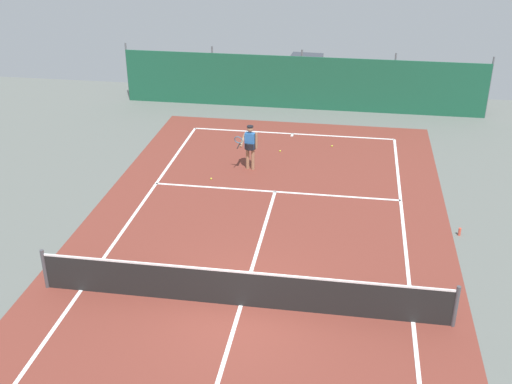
{
  "coord_description": "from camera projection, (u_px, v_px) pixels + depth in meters",
  "views": [
    {
      "loc": [
        2.35,
        -12.44,
        9.27
      ],
      "look_at": [
        -0.34,
        4.48,
        0.9
      ],
      "focal_mm": 44.47,
      "sensor_mm": 36.0,
      "label": 1
    }
  ],
  "objects": [
    {
      "name": "tennis_ball_near_player",
      "position": [
        280.0,
        151.0,
        24.27
      ],
      "size": [
        0.07,
        0.07,
        0.07
      ],
      "primitive_type": "sphere",
      "color": "#CCDB33",
      "rests_on": "ground"
    },
    {
      "name": "court_surface",
      "position": [
        241.0,
        305.0,
        15.44
      ],
      "size": [
        11.02,
        26.6,
        0.01
      ],
      "color": "brown",
      "rests_on": "ground"
    },
    {
      "name": "parked_car",
      "position": [
        305.0,
        74.0,
        31.09
      ],
      "size": [
        2.2,
        4.29,
        1.68
      ],
      "rotation": [
        0.0,
        0.0,
        -0.06
      ],
      "color": "silver",
      "rests_on": "ground"
    },
    {
      "name": "tennis_player",
      "position": [
        250.0,
        144.0,
        22.4
      ],
      "size": [
        0.78,
        0.7,
        1.64
      ],
      "rotation": [
        0.0,
        0.0,
        2.96
      ],
      "color": "#9E7051",
      "rests_on": "ground"
    },
    {
      "name": "back_fence",
      "position": [
        302.0,
        91.0,
        29.06
      ],
      "size": [
        16.3,
        0.98,
        2.7
      ],
      "color": "#195138",
      "rests_on": "ground"
    },
    {
      "name": "tennis_ball_midcourt",
      "position": [
        332.0,
        146.0,
        24.72
      ],
      "size": [
        0.07,
        0.07,
        0.07
      ],
      "primitive_type": "sphere",
      "color": "#CCDB33",
      "rests_on": "ground"
    },
    {
      "name": "tennis_net",
      "position": [
        241.0,
        288.0,
        15.22
      ],
      "size": [
        10.12,
        0.1,
        1.1
      ],
      "color": "black",
      "rests_on": "ground"
    },
    {
      "name": "tennis_ball_by_sideline",
      "position": [
        211.0,
        179.0,
        22.0
      ],
      "size": [
        0.07,
        0.07,
        0.07
      ],
      "primitive_type": "sphere",
      "color": "#CCDB33",
      "rests_on": "ground"
    },
    {
      "name": "water_bottle",
      "position": [
        460.0,
        232.0,
        18.47
      ],
      "size": [
        0.08,
        0.08,
        0.24
      ],
      "primitive_type": "cylinder",
      "color": "#D84C38",
      "rests_on": "ground"
    },
    {
      "name": "ground_plane",
      "position": [
        241.0,
        306.0,
        15.44
      ],
      "size": [
        36.0,
        36.0,
        0.0
      ],
      "primitive_type": "plane",
      "color": "slate"
    }
  ]
}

